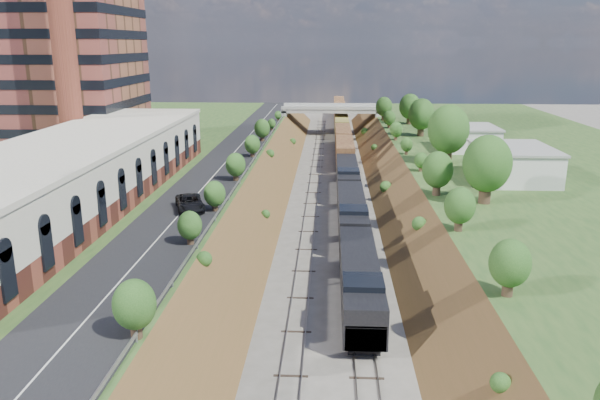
{
  "coord_description": "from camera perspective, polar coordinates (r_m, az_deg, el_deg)",
  "views": [
    {
      "loc": [
        -0.11,
        -23.3,
        22.16
      ],
      "look_at": [
        -3.23,
        36.55,
        6.0
      ],
      "focal_mm": 35.0,
      "sensor_mm": 36.0,
      "label": 1
    }
  ],
  "objects": [
    {
      "name": "freight_train",
      "position": [
        123.41,
        4.23,
        5.98
      ],
      "size": [
        3.21,
        163.25,
        4.76
      ],
      "color": "black",
      "rests_on": "ground"
    },
    {
      "name": "tree_right_large",
      "position": [
        66.81,
        17.79,
        3.34
      ],
      "size": [
        5.25,
        5.25,
        7.61
      ],
      "color": "#473323",
      "rests_on": "platform_right"
    },
    {
      "name": "guardrail",
      "position": [
        85.5,
        -4.67,
        3.84
      ],
      "size": [
        0.1,
        171.0,
        0.7
      ],
      "color": "#99999E",
      "rests_on": "platform_left"
    },
    {
      "name": "smokestack",
      "position": [
        87.09,
        -22.25,
        15.89
      ],
      "size": [
        3.2,
        3.2,
        40.0
      ],
      "primitive_type": "cylinder",
      "color": "brown",
      "rests_on": "platform_left"
    },
    {
      "name": "embankment_left",
      "position": [
        86.88,
        -4.32,
        0.27
      ],
      "size": [
        10.0,
        180.0,
        10.0
      ],
      "primitive_type": "cube",
      "rotation": [
        0.0,
        0.79,
        0.0
      ],
      "color": "brown",
      "rests_on": "ground"
    },
    {
      "name": "platform_right",
      "position": [
        91.77,
        24.06,
        1.39
      ],
      "size": [
        44.0,
        180.0,
        5.0
      ],
      "primitive_type": "cube",
      "color": "#2B4E20",
      "rests_on": "ground"
    },
    {
      "name": "rail_right_track",
      "position": [
        86.22,
        4.68,
        0.21
      ],
      "size": [
        1.58,
        180.0,
        0.18
      ],
      "primitive_type": "cube",
      "color": "gray",
      "rests_on": "ground"
    },
    {
      "name": "rail_left_track",
      "position": [
        86.21,
        1.23,
        0.25
      ],
      "size": [
        1.58,
        180.0,
        0.18
      ],
      "primitive_type": "cube",
      "color": "gray",
      "rests_on": "ground"
    },
    {
      "name": "white_building_near",
      "position": [
        80.36,
        20.04,
        3.3
      ],
      "size": [
        9.0,
        12.0,
        4.0
      ],
      "primitive_type": "cube",
      "color": "silver",
      "rests_on": "platform_right"
    },
    {
      "name": "embankment_right",
      "position": [
        86.91,
        10.23,
        0.07
      ],
      "size": [
        10.0,
        180.0,
        10.0
      ],
      "primitive_type": "cube",
      "rotation": [
        0.0,
        0.79,
        0.0
      ],
      "color": "brown",
      "rests_on": "ground"
    },
    {
      "name": "suv",
      "position": [
        62.44,
        -10.69,
        -0.27
      ],
      "size": [
        4.41,
        6.34,
        1.61
      ],
      "primitive_type": "imported",
      "rotation": [
        0.0,
        0.0,
        0.33
      ],
      "color": "black",
      "rests_on": "road"
    },
    {
      "name": "white_building_far",
      "position": [
        101.18,
        16.23,
        5.76
      ],
      "size": [
        8.0,
        10.0,
        3.6
      ],
      "primitive_type": "cube",
      "color": "silver",
      "rests_on": "platform_right"
    },
    {
      "name": "commercial_building",
      "position": [
        68.72,
        -21.05,
        2.61
      ],
      "size": [
        14.3,
        62.3,
        7.0
      ],
      "color": "brown",
      "rests_on": "platform_left"
    },
    {
      "name": "tree_left_crest",
      "position": [
        47.33,
        -11.5,
        -3.85
      ],
      "size": [
        2.45,
        2.45,
        3.55
      ],
      "color": "#473323",
      "rests_on": "platform_left"
    },
    {
      "name": "platform_left",
      "position": [
        91.69,
        -18.13,
        1.95
      ],
      "size": [
        44.0,
        180.0,
        5.0
      ],
      "primitive_type": "cube",
      "color": "#2B4E20",
      "rests_on": "ground"
    },
    {
      "name": "overpass",
      "position": [
        146.32,
        3.04,
        8.3
      ],
      "size": [
        24.5,
        8.3,
        7.4
      ],
      "color": "gray",
      "rests_on": "ground"
    },
    {
      "name": "road",
      "position": [
        86.42,
        -7.35,
        3.55
      ],
      "size": [
        8.0,
        180.0,
        0.1
      ],
      "primitive_type": "cube",
      "color": "black",
      "rests_on": "platform_left"
    }
  ]
}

